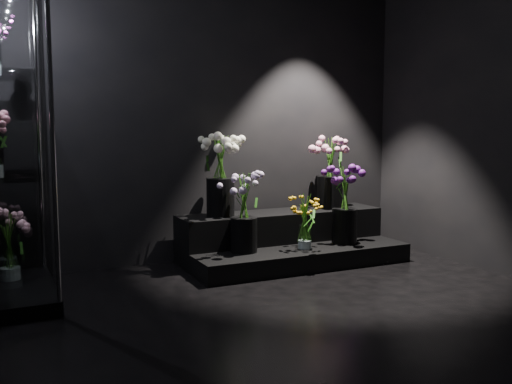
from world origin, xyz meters
TOP-DOWN VIEW (x-y plane):
  - floor at (0.00, 0.00)m, footprint 4.00×4.00m
  - wall_back at (0.00, 2.00)m, footprint 4.00×0.00m
  - display_riser at (0.67, 1.61)m, footprint 1.93×0.86m
  - bouquet_orange_bells at (0.68, 1.32)m, footprint 0.29×0.29m
  - bouquet_lilac at (0.16, 1.43)m, footprint 0.48×0.48m
  - bouquet_purple at (1.12, 1.38)m, footprint 0.39×0.39m
  - bouquet_cream_roses at (0.07, 1.75)m, footprint 0.45×0.45m
  - bouquet_pink_roses at (1.19, 1.73)m, footprint 0.47×0.47m
  - bouquet_case_base_pink at (-1.64, 1.56)m, footprint 0.37×0.37m

SIDE VIEW (x-z plane):
  - floor at x=0.00m, z-range 0.00..0.00m
  - display_riser at x=0.67m, z-range -0.04..0.39m
  - bouquet_case_base_pink at x=-1.64m, z-range 0.12..0.61m
  - bouquet_orange_bells at x=0.68m, z-range 0.17..0.64m
  - bouquet_purple at x=1.12m, z-range 0.21..0.90m
  - bouquet_lilac at x=0.16m, z-range 0.22..0.89m
  - bouquet_pink_roses at x=1.19m, z-range 0.48..1.14m
  - bouquet_cream_roses at x=0.07m, z-range 0.50..1.20m
  - wall_back at x=0.00m, z-range -0.60..3.40m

